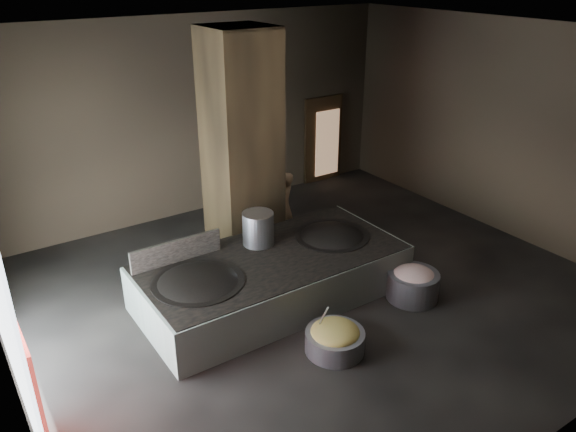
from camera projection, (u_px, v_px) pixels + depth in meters
floor at (311, 293)px, 10.32m from camera, size 10.00×9.00×0.10m
ceiling at (317, 32)px, 8.40m from camera, size 10.00×9.00×0.10m
back_wall at (196, 117)px, 12.79m from camera, size 10.00×0.10×4.50m
front_wall at (568, 301)px, 5.93m from camera, size 10.00×0.10×4.50m
right_wall at (505, 129)px, 11.92m from camera, size 0.10×9.00×4.50m
pillar at (242, 149)px, 10.64m from camera, size 1.20×1.20×4.50m
hearth_platform at (273, 277)px, 9.95m from camera, size 4.68×2.25×0.81m
platform_cap at (272, 257)px, 9.78m from camera, size 4.57×2.19×0.03m
wok_left at (198, 286)px, 9.03m from camera, size 1.47×1.47×0.41m
wok_left_rim at (198, 282)px, 9.00m from camera, size 1.50×1.50×0.05m
wok_right at (332, 239)px, 10.53m from camera, size 1.37×1.37×0.39m
wok_right_rim at (332, 236)px, 10.50m from camera, size 1.40×1.40×0.05m
stock_pot at (258, 228)px, 10.08m from camera, size 0.57×0.57×0.61m
splash_guard at (177, 251)px, 9.52m from camera, size 1.62×0.06×0.41m
cook at (284, 208)px, 11.78m from camera, size 0.68×0.63×1.56m
veg_basin at (335, 341)px, 8.66m from camera, size 1.16×1.16×0.34m
veg_fill at (335, 332)px, 8.58m from camera, size 0.76×0.76×0.23m
ladle at (322, 319)px, 8.54m from camera, size 0.08×0.37×0.66m
meat_basin at (413, 285)px, 9.99m from camera, size 0.99×0.99×0.50m
meat_fill at (414, 276)px, 9.90m from camera, size 0.76×0.76×0.29m
doorway_near at (245, 157)px, 13.80m from camera, size 1.18×0.08×2.38m
doorway_near_glow at (237, 160)px, 13.78m from camera, size 0.89×0.04×2.12m
doorway_far at (323, 141)px, 15.02m from camera, size 1.18×0.08×2.38m
doorway_far_glow at (327, 143)px, 15.00m from camera, size 0.75×0.04×1.77m
pavilion_sliver at (35, 395)px, 6.64m from camera, size 0.05×0.90×1.70m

